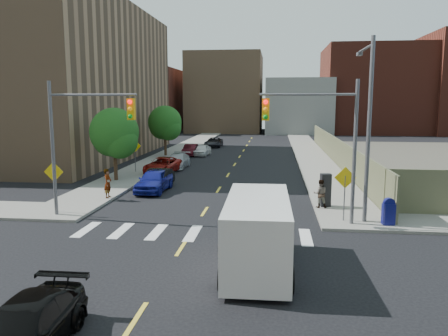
% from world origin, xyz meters
% --- Properties ---
extents(ground, '(160.00, 160.00, 0.00)m').
position_xyz_m(ground, '(0.00, 0.00, 0.00)').
color(ground, black).
rests_on(ground, ground).
extents(sidewalk_nw, '(3.50, 73.00, 0.15)m').
position_xyz_m(sidewalk_nw, '(-7.75, 41.50, 0.07)').
color(sidewalk_nw, gray).
rests_on(sidewalk_nw, ground).
extents(sidewalk_ne, '(3.50, 73.00, 0.15)m').
position_xyz_m(sidewalk_ne, '(7.75, 41.50, 0.07)').
color(sidewalk_ne, gray).
rests_on(sidewalk_ne, ground).
extents(fence_north, '(0.12, 44.00, 2.50)m').
position_xyz_m(fence_north, '(9.60, 28.00, 1.25)').
color(fence_north, '#5E6043').
rests_on(fence_north, ground).
extents(building_nw, '(22.00, 30.00, 16.00)m').
position_xyz_m(building_nw, '(-22.00, 30.00, 8.00)').
color(building_nw, '#8C6B4C').
rests_on(building_nw, ground).
extents(bg_bldg_west, '(14.00, 18.00, 12.00)m').
position_xyz_m(bg_bldg_west, '(-22.00, 70.00, 6.00)').
color(bg_bldg_west, '#592319').
rests_on(bg_bldg_west, ground).
extents(bg_bldg_midwest, '(14.00, 16.00, 15.00)m').
position_xyz_m(bg_bldg_midwest, '(-6.00, 72.00, 7.50)').
color(bg_bldg_midwest, '#8C6B4C').
rests_on(bg_bldg_midwest, ground).
extents(bg_bldg_center, '(12.00, 16.00, 10.00)m').
position_xyz_m(bg_bldg_center, '(8.00, 70.00, 5.00)').
color(bg_bldg_center, gray).
rests_on(bg_bldg_center, ground).
extents(bg_bldg_east, '(18.00, 18.00, 16.00)m').
position_xyz_m(bg_bldg_east, '(22.00, 72.00, 8.00)').
color(bg_bldg_east, '#592319').
rests_on(bg_bldg_east, ground).
extents(signal_nw, '(4.59, 0.30, 7.00)m').
position_xyz_m(signal_nw, '(-5.98, 6.00, 4.53)').
color(signal_nw, '#59595E').
rests_on(signal_nw, ground).
extents(signal_ne, '(4.59, 0.30, 7.00)m').
position_xyz_m(signal_ne, '(5.98, 6.00, 4.53)').
color(signal_ne, '#59595E').
rests_on(signal_ne, ground).
extents(streetlight_ne, '(0.25, 3.70, 9.00)m').
position_xyz_m(streetlight_ne, '(8.20, 6.90, 5.22)').
color(streetlight_ne, '#59595E').
rests_on(streetlight_ne, ground).
extents(warn_sign_nw, '(1.06, 0.06, 2.83)m').
position_xyz_m(warn_sign_nw, '(-7.80, 6.50, 1.99)').
color(warn_sign_nw, '#59595E').
rests_on(warn_sign_nw, ground).
extents(warn_sign_ne, '(1.06, 0.06, 2.83)m').
position_xyz_m(warn_sign_ne, '(7.20, 6.50, 1.99)').
color(warn_sign_ne, '#59595E').
rests_on(warn_sign_ne, ground).
extents(warn_sign_midwest, '(1.06, 0.06, 2.83)m').
position_xyz_m(warn_sign_midwest, '(-7.80, 20.00, 1.99)').
color(warn_sign_midwest, '#59595E').
rests_on(warn_sign_midwest, ground).
extents(tree_west_near, '(3.66, 3.64, 5.52)m').
position_xyz_m(tree_west_near, '(-8.00, 16.05, 3.48)').
color(tree_west_near, '#332114').
rests_on(tree_west_near, ground).
extents(tree_west_far, '(3.66, 3.64, 5.52)m').
position_xyz_m(tree_west_far, '(-8.00, 31.05, 3.48)').
color(tree_west_far, '#332114').
rests_on(tree_west_far, ground).
extents(parked_car_blue, '(1.90, 4.44, 1.49)m').
position_xyz_m(parked_car_blue, '(-4.20, 12.93, 0.75)').
color(parked_car_blue, navy).
rests_on(parked_car_blue, ground).
extents(parked_car_black, '(1.53, 4.14, 1.36)m').
position_xyz_m(parked_car_black, '(-4.20, 13.75, 0.68)').
color(parked_car_black, black).
rests_on(parked_car_black, ground).
extents(parked_car_red, '(2.60, 4.97, 1.34)m').
position_xyz_m(parked_car_red, '(-5.50, 20.22, 0.67)').
color(parked_car_red, maroon).
rests_on(parked_car_red, ground).
extents(parked_car_silver, '(1.87, 4.46, 1.29)m').
position_xyz_m(parked_car_silver, '(-4.97, 23.33, 0.64)').
color(parked_car_silver, '#A8AAAF').
rests_on(parked_car_silver, ground).
extents(parked_car_white, '(1.77, 3.76, 1.24)m').
position_xyz_m(parked_car_white, '(-4.20, 32.42, 0.62)').
color(parked_car_white, white).
rests_on(parked_car_white, ground).
extents(parked_car_maroon, '(1.34, 3.80, 1.25)m').
position_xyz_m(parked_car_maroon, '(-5.50, 32.28, 0.62)').
color(parked_car_maroon, '#3C0C13').
rests_on(parked_car_maroon, ground).
extents(parked_car_grey, '(2.04, 4.42, 1.23)m').
position_xyz_m(parked_car_grey, '(-4.20, 41.64, 0.61)').
color(parked_car_grey, black).
rests_on(parked_car_grey, ground).
extents(black_sedan, '(1.86, 4.43, 1.28)m').
position_xyz_m(black_sedan, '(-2.08, -6.00, 0.64)').
color(black_sedan, black).
rests_on(black_sedan, ground).
extents(cargo_van, '(2.48, 5.75, 2.61)m').
position_xyz_m(cargo_van, '(3.19, 0.26, 1.37)').
color(cargo_van, white).
rests_on(cargo_van, ground).
extents(mailbox, '(0.61, 0.52, 1.30)m').
position_xyz_m(mailbox, '(9.20, 6.00, 0.78)').
color(mailbox, navy).
rests_on(mailbox, sidewalk_ne).
extents(payphone, '(0.62, 0.54, 1.85)m').
position_xyz_m(payphone, '(6.62, 9.41, 1.07)').
color(payphone, black).
rests_on(payphone, sidewalk_ne).
extents(pedestrian_west, '(0.43, 0.65, 1.78)m').
position_xyz_m(pedestrian_west, '(-6.30, 10.11, 1.04)').
color(pedestrian_west, gray).
rests_on(pedestrian_west, sidewalk_nw).
extents(pedestrian_east, '(0.78, 0.62, 1.57)m').
position_xyz_m(pedestrian_east, '(6.30, 9.07, 0.93)').
color(pedestrian_east, gray).
rests_on(pedestrian_east, sidewalk_ne).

